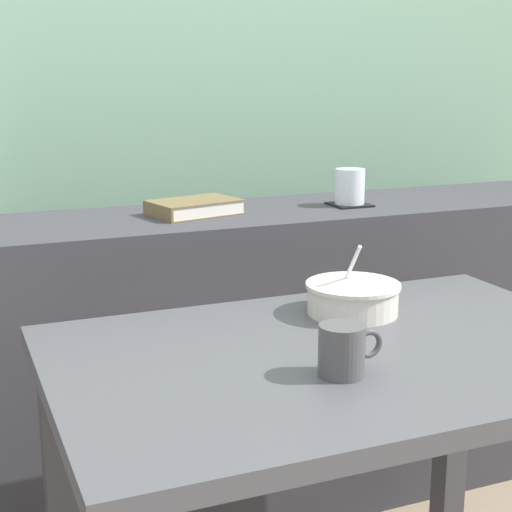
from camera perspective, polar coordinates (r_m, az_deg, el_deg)
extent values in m
cube|color=#38383D|center=(2.12, -0.51, -7.73)|extent=(2.80, 0.40, 0.83)
cube|color=#414145|center=(1.68, -14.02, -17.27)|extent=(0.06, 0.06, 0.66)
cube|color=#414145|center=(2.01, 14.14, -11.94)|extent=(0.06, 0.06, 0.66)
cube|color=#4C4C51|center=(1.41, 6.46, -7.39)|extent=(1.04, 0.69, 0.03)
cube|color=black|center=(2.10, 6.85, 3.76)|extent=(0.10, 0.10, 0.00)
cylinder|color=white|center=(2.09, 6.89, 5.09)|extent=(0.08, 0.08, 0.09)
cylinder|color=gold|center=(2.09, 6.88, 4.68)|extent=(0.07, 0.07, 0.06)
cube|color=brown|center=(1.96, -4.48, 3.10)|extent=(0.24, 0.19, 0.00)
cube|color=silver|center=(1.96, -4.49, 3.58)|extent=(0.23, 0.18, 0.03)
cube|color=brown|center=(1.95, -4.49, 4.07)|extent=(0.24, 0.19, 0.00)
cube|color=brown|center=(1.90, -7.20, 3.24)|extent=(0.04, 0.14, 0.04)
cylinder|color=silver|center=(1.58, 7.10, -3.10)|extent=(0.18, 0.18, 0.06)
cylinder|color=silver|center=(1.58, 7.13, -2.13)|extent=(0.19, 0.19, 0.01)
cylinder|color=brown|center=(1.59, 7.09, -3.34)|extent=(0.16, 0.16, 0.04)
cylinder|color=silver|center=(1.60, 6.83, -1.14)|extent=(0.02, 0.12, 0.13)
ellipsoid|color=silver|center=(1.62, 6.45, -2.45)|extent=(0.03, 0.05, 0.01)
cylinder|color=#4C4C4C|center=(1.27, 6.29, -6.88)|extent=(0.08, 0.08, 0.08)
torus|color=#4C4C4C|center=(1.29, 8.26, -6.38)|extent=(0.05, 0.01, 0.05)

